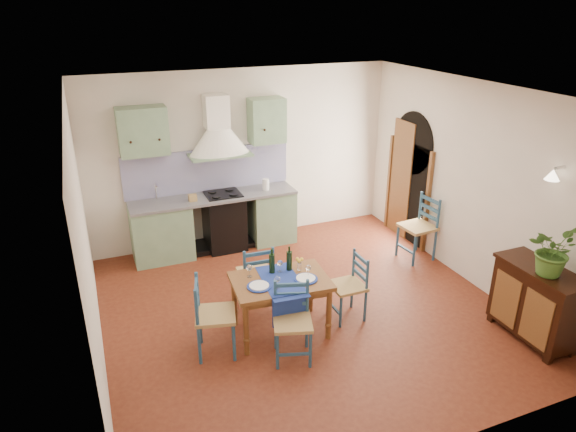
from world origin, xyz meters
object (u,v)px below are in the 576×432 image
object	(u,v)px
dining_table	(281,286)
potted_plant	(552,250)
chair_near	(292,321)
sideboard	(536,301)

from	to	relation	value
dining_table	potted_plant	xyz separation A→B (m)	(2.66, -1.34, 0.59)
chair_near	sideboard	xyz separation A→B (m)	(2.77, -0.75, 0.04)
chair_near	sideboard	distance (m)	2.87
potted_plant	sideboard	bearing A→B (deg)	62.81
dining_table	chair_near	world-z (taller)	dining_table
chair_near	potted_plant	xyz separation A→B (m)	(2.72, -0.85, 0.76)
potted_plant	dining_table	bearing A→B (deg)	153.29
potted_plant	chair_near	bearing A→B (deg)	162.63
chair_near	sideboard	world-z (taller)	sideboard
chair_near	potted_plant	size ratio (longest dim) A/B	1.54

